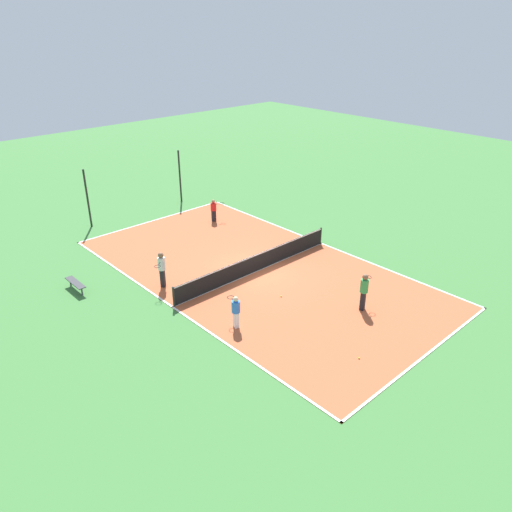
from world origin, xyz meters
The scene contains 12 objects.
ground_plane centered at (0.00, 0.00, 0.00)m, with size 80.00×80.00×0.00m, color #3D7538.
court_surface centered at (0.00, 0.00, 0.01)m, with size 10.47×19.55×0.02m.
tennis_net centered at (0.00, 0.00, 0.53)m, with size 10.27×0.10×1.01m.
bench centered at (-7.71, 4.46, 0.39)m, with size 0.36×1.57×0.45m.
player_far_white centered at (-4.42, 1.92, 1.09)m, with size 0.92×0.86×1.83m.
player_coach_red centered at (2.78, 6.99, 0.84)m, with size 0.99×0.58×1.46m.
player_far_green centered at (1.00, -5.98, 1.06)m, with size 0.99×0.64×1.79m.
player_near_blue centered at (-4.10, -3.18, 0.87)m, with size 0.62×0.99×1.49m.
tennis_ball_midcourt centered at (-2.03, -8.09, 0.06)m, with size 0.07×0.07×0.07m, color #CCE033.
tennis_ball_far_baseline centered at (-0.91, -2.73, 0.06)m, with size 0.07×0.07×0.07m, color #CCE033.
fence_post_back_left centered at (-3.43, 11.56, 1.85)m, with size 0.12×0.12×3.69m.
fence_post_back_right centered at (3.43, 11.56, 1.85)m, with size 0.12×0.12×3.69m.
Camera 1 is at (-15.58, -16.85, 12.02)m, focal length 35.00 mm.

